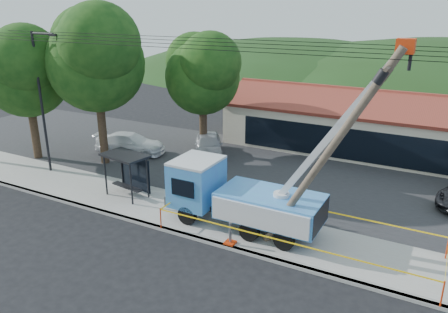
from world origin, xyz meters
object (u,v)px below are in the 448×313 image
object	(u,v)px
leaning_pole	(332,148)
car_silver	(209,157)
car_white	(131,154)
utility_truck	(240,195)
bus_shelter	(128,165)

from	to	relation	value
leaning_pole	car_silver	bearing A→B (deg)	140.34
car_white	leaning_pole	bearing A→B (deg)	-127.62
utility_truck	leaning_pole	xyz separation A→B (m)	(4.40, -0.71, 3.28)
leaning_pole	bus_shelter	distance (m)	12.05
leaning_pole	utility_truck	bearing A→B (deg)	170.87
car_silver	utility_truck	bearing A→B (deg)	-82.92
bus_shelter	car_silver	xyz separation A→B (m)	(0.43, 8.25, -1.97)
utility_truck	car_silver	distance (m)	11.06
leaning_pole	car_white	world-z (taller)	leaning_pole
bus_shelter	car_white	bearing A→B (deg)	138.43
bus_shelter	car_white	size ratio (longest dim) A/B	0.54
car_white	utility_truck	bearing A→B (deg)	-132.10
leaning_pole	bus_shelter	world-z (taller)	leaning_pole
bus_shelter	car_white	xyz separation A→B (m)	(-4.93, 6.02, -1.97)
bus_shelter	car_silver	size ratio (longest dim) A/B	0.57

